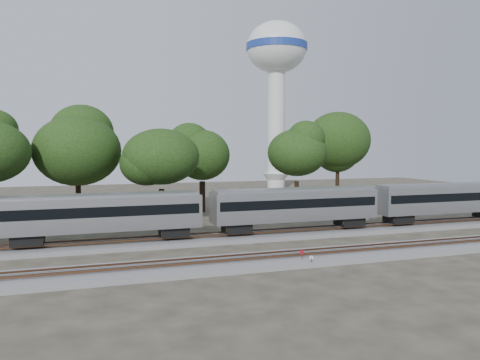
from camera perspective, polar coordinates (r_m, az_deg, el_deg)
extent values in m
plane|color=#383328|center=(40.41, -3.67, -9.16)|extent=(160.00, 160.00, 0.00)
cube|color=slate|center=(46.07, -5.56, -7.26)|extent=(160.00, 5.00, 0.40)
cube|color=brown|center=(45.30, -5.36, -6.87)|extent=(160.00, 0.08, 0.15)
cube|color=brown|center=(46.67, -5.75, -6.54)|extent=(160.00, 0.08, 0.15)
cube|color=slate|center=(36.61, -2.08, -10.23)|extent=(160.00, 5.00, 0.40)
cube|color=brown|center=(35.84, -1.76, -9.80)|extent=(160.00, 0.08, 0.15)
cube|color=brown|center=(37.18, -2.39, -9.29)|extent=(160.00, 0.08, 0.15)
cube|color=#ABAEB2|center=(44.53, -16.29, -3.91)|extent=(17.77, 3.06, 3.06)
cube|color=black|center=(44.49, -16.29, -3.52)|extent=(17.16, 3.11, 0.92)
cube|color=gray|center=(44.34, -16.33, -1.89)|extent=(17.36, 2.45, 0.36)
cube|color=black|center=(45.11, -24.48, -6.58)|extent=(2.65, 2.25, 0.92)
cube|color=black|center=(45.50, -8.06, -6.16)|extent=(2.65, 2.25, 0.92)
cube|color=#ABAEB2|center=(49.02, 6.77, -3.05)|extent=(17.77, 3.06, 3.06)
cube|color=black|center=(48.98, 6.77, -2.70)|extent=(17.16, 3.11, 0.92)
cube|color=gray|center=(48.85, 6.78, -1.21)|extent=(17.36, 2.45, 0.36)
cube|color=black|center=(46.99, -0.42, -5.79)|extent=(2.65, 2.25, 0.92)
cube|color=black|center=(52.31, 13.18, -4.88)|extent=(2.65, 2.25, 0.92)
cube|color=#ABAEB2|center=(59.65, 23.73, -2.10)|extent=(17.77, 3.06, 3.06)
cube|color=black|center=(59.62, 23.74, -1.80)|extent=(17.16, 3.11, 0.92)
cube|color=gray|center=(59.51, 23.78, -0.58)|extent=(17.36, 2.45, 0.36)
cube|color=black|center=(55.83, 18.74, -4.43)|extent=(2.65, 2.25, 0.92)
cylinder|color=#512D19|center=(37.53, 7.57, -9.42)|extent=(0.07, 0.07, 1.02)
cylinder|color=#AE0C1B|center=(37.43, 7.58, -8.74)|extent=(0.37, 0.06, 0.36)
cylinder|color=#512D19|center=(36.72, 8.69, -9.89)|extent=(0.06, 0.06, 0.83)
cylinder|color=silver|center=(36.64, 8.69, -9.33)|extent=(0.28, 0.14, 0.29)
cube|color=#512D19|center=(37.89, 10.28, -9.88)|extent=(0.56, 0.41, 0.30)
cylinder|color=silver|center=(99.24, 4.44, 6.01)|extent=(3.59, 3.59, 25.16)
cone|color=silver|center=(99.46, 4.40, -0.21)|extent=(5.75, 5.75, 3.59)
ellipsoid|color=silver|center=(101.30, 4.49, 15.83)|extent=(12.58, 12.58, 10.69)
cylinder|color=navy|center=(101.30, 4.49, 15.83)|extent=(12.72, 12.72, 1.44)
cylinder|color=black|center=(59.00, -19.07, -2.84)|extent=(0.70, 0.70, 4.72)
ellipsoid|color=black|center=(58.60, -19.22, 3.39)|extent=(8.90, 8.90, 7.57)
cylinder|color=black|center=(54.94, -9.52, -3.36)|extent=(0.70, 0.70, 4.36)
ellipsoid|color=black|center=(54.49, -9.60, 2.82)|extent=(8.22, 8.22, 6.99)
cylinder|color=black|center=(66.45, -4.61, -2.03)|extent=(0.70, 0.70, 4.34)
ellipsoid|color=black|center=(66.08, -4.64, 3.05)|extent=(8.19, 8.19, 6.96)
cylinder|color=black|center=(64.22, 6.90, -2.18)|extent=(0.70, 0.70, 4.54)
ellipsoid|color=black|center=(63.84, 6.95, 3.33)|extent=(8.56, 8.56, 7.28)
cylinder|color=black|center=(75.72, 11.77, -0.91)|extent=(0.70, 0.70, 5.52)
ellipsoid|color=black|center=(75.44, 11.86, 4.76)|extent=(10.40, 10.40, 8.84)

